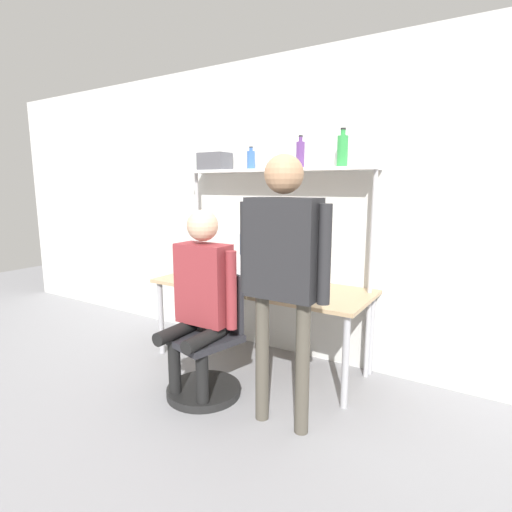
{
  "coord_description": "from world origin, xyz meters",
  "views": [
    {
      "loc": [
        1.75,
        -2.49,
        1.57
      ],
      "look_at": [
        0.27,
        -0.11,
        1.07
      ],
      "focal_mm": 28.0,
      "sensor_mm": 36.0,
      "label": 1
    }
  ],
  "objects_px": {
    "storage_box": "(215,162)",
    "laptop": "(246,278)",
    "person_standing": "(283,257)",
    "bottle_green": "(342,150)",
    "monitor": "(261,253)",
    "office_chair": "(207,357)",
    "bottle_blue": "(251,160)",
    "bottle_purple": "(300,154)",
    "cell_phone": "(271,289)",
    "person_seated": "(201,289)"
  },
  "relations": [
    {
      "from": "bottle_blue",
      "to": "bottle_purple",
      "type": "distance_m",
      "value": 0.49
    },
    {
      "from": "laptop",
      "to": "person_seated",
      "type": "height_order",
      "value": "person_seated"
    },
    {
      "from": "laptop",
      "to": "cell_phone",
      "type": "bearing_deg",
      "value": -3.31
    },
    {
      "from": "monitor",
      "to": "bottle_green",
      "type": "xyz_separation_m",
      "value": [
        0.76,
        -0.01,
        0.89
      ]
    },
    {
      "from": "laptop",
      "to": "bottle_purple",
      "type": "distance_m",
      "value": 1.14
    },
    {
      "from": "bottle_purple",
      "to": "monitor",
      "type": "bearing_deg",
      "value": 178.11
    },
    {
      "from": "monitor",
      "to": "bottle_blue",
      "type": "relative_size",
      "value": 2.4
    },
    {
      "from": "person_seated",
      "to": "bottle_purple",
      "type": "bearing_deg",
      "value": 70.89
    },
    {
      "from": "storage_box",
      "to": "cell_phone",
      "type": "bearing_deg",
      "value": -23.05
    },
    {
      "from": "person_seated",
      "to": "person_standing",
      "type": "relative_size",
      "value": 0.8
    },
    {
      "from": "bottle_blue",
      "to": "storage_box",
      "type": "relative_size",
      "value": 0.72
    },
    {
      "from": "monitor",
      "to": "laptop",
      "type": "bearing_deg",
      "value": -79.43
    },
    {
      "from": "bottle_blue",
      "to": "cell_phone",
      "type": "bearing_deg",
      "value": -40.21
    },
    {
      "from": "person_seated",
      "to": "monitor",
      "type": "bearing_deg",
      "value": 93.86
    },
    {
      "from": "bottle_blue",
      "to": "bottle_purple",
      "type": "bearing_deg",
      "value": 0.0
    },
    {
      "from": "office_chair",
      "to": "bottle_green",
      "type": "distance_m",
      "value": 1.92
    },
    {
      "from": "bottle_green",
      "to": "bottle_purple",
      "type": "xyz_separation_m",
      "value": [
        -0.37,
        0.0,
        -0.01
      ]
    },
    {
      "from": "monitor",
      "to": "person_standing",
      "type": "distance_m",
      "value": 1.25
    },
    {
      "from": "monitor",
      "to": "cell_phone",
      "type": "height_order",
      "value": "monitor"
    },
    {
      "from": "bottle_green",
      "to": "bottle_blue",
      "type": "distance_m",
      "value": 0.86
    },
    {
      "from": "person_standing",
      "to": "person_seated",
      "type": "bearing_deg",
      "value": 177.2
    },
    {
      "from": "person_standing",
      "to": "storage_box",
      "type": "bearing_deg",
      "value": 142.48
    },
    {
      "from": "office_chair",
      "to": "person_standing",
      "type": "bearing_deg",
      "value": -6.57
    },
    {
      "from": "office_chair",
      "to": "bottle_blue",
      "type": "relative_size",
      "value": 4.61
    },
    {
      "from": "office_chair",
      "to": "bottle_blue",
      "type": "height_order",
      "value": "bottle_blue"
    },
    {
      "from": "monitor",
      "to": "bottle_green",
      "type": "distance_m",
      "value": 1.17
    },
    {
      "from": "bottle_purple",
      "to": "person_seated",
      "type": "bearing_deg",
      "value": -109.11
    },
    {
      "from": "monitor",
      "to": "office_chair",
      "type": "relative_size",
      "value": 0.52
    },
    {
      "from": "person_seated",
      "to": "bottle_green",
      "type": "distance_m",
      "value": 1.55
    },
    {
      "from": "person_seated",
      "to": "bottle_purple",
      "type": "xyz_separation_m",
      "value": [
        0.33,
        0.94,
        1.0
      ]
    },
    {
      "from": "laptop",
      "to": "bottle_blue",
      "type": "xyz_separation_m",
      "value": [
        -0.17,
        0.34,
        1.01
      ]
    },
    {
      "from": "laptop",
      "to": "monitor",
      "type": "bearing_deg",
      "value": 100.57
    },
    {
      "from": "bottle_green",
      "to": "bottle_blue",
      "type": "relative_size",
      "value": 1.5
    },
    {
      "from": "laptop",
      "to": "storage_box",
      "type": "bearing_deg",
      "value": 149.65
    },
    {
      "from": "cell_phone",
      "to": "bottle_blue",
      "type": "height_order",
      "value": "bottle_blue"
    },
    {
      "from": "monitor",
      "to": "cell_phone",
      "type": "relative_size",
      "value": 3.21
    },
    {
      "from": "office_chair",
      "to": "bottle_purple",
      "type": "bearing_deg",
      "value": 70.58
    },
    {
      "from": "laptop",
      "to": "bottle_green",
      "type": "height_order",
      "value": "bottle_green"
    },
    {
      "from": "storage_box",
      "to": "office_chair",
      "type": "bearing_deg",
      "value": -56.66
    },
    {
      "from": "cell_phone",
      "to": "bottle_blue",
      "type": "xyz_separation_m",
      "value": [
        -0.42,
        0.35,
        1.07
      ]
    },
    {
      "from": "person_standing",
      "to": "bottle_purple",
      "type": "relative_size",
      "value": 6.57
    },
    {
      "from": "bottle_green",
      "to": "storage_box",
      "type": "xyz_separation_m",
      "value": [
        -1.27,
        0.0,
        -0.05
      ]
    },
    {
      "from": "person_standing",
      "to": "bottle_green",
      "type": "xyz_separation_m",
      "value": [
        0.0,
        0.97,
        0.71
      ]
    },
    {
      "from": "person_standing",
      "to": "monitor",
      "type": "bearing_deg",
      "value": 127.37
    },
    {
      "from": "office_chair",
      "to": "bottle_green",
      "type": "xyz_separation_m",
      "value": [
        0.68,
        0.89,
        1.56
      ]
    },
    {
      "from": "person_seated",
      "to": "person_standing",
      "type": "bearing_deg",
      "value": -2.8
    },
    {
      "from": "bottle_green",
      "to": "storage_box",
      "type": "relative_size",
      "value": 1.07
    },
    {
      "from": "office_chair",
      "to": "bottle_green",
      "type": "relative_size",
      "value": 3.08
    },
    {
      "from": "laptop",
      "to": "cell_phone",
      "type": "xyz_separation_m",
      "value": [
        0.25,
        -0.01,
        -0.06
      ]
    },
    {
      "from": "storage_box",
      "to": "laptop",
      "type": "bearing_deg",
      "value": -30.35
    }
  ]
}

